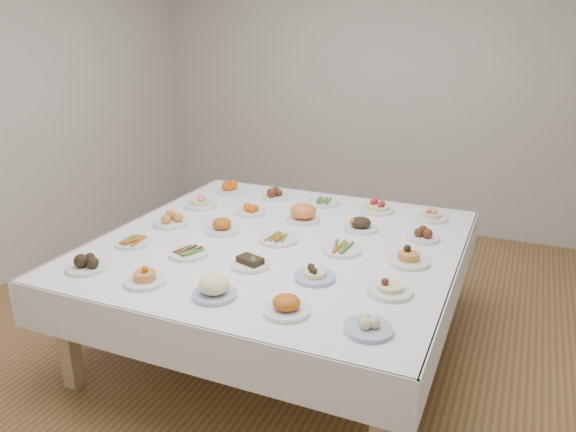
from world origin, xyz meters
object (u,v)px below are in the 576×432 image
at_px(dish_0, 86,261).
at_px(dish_24, 431,212).
at_px(display_table, 279,251).
at_px(dish_12, 278,238).

xyz_separation_m(dish_0, dish_24, (1.69, 1.68, 0.01)).
xyz_separation_m(display_table, dish_0, (-0.85, -0.84, 0.12)).
height_order(display_table, dish_24, dish_24).
bearing_deg(dish_24, dish_0, -135.21).
distance_m(dish_0, dish_12, 1.19).
relative_size(dish_12, dish_24, 1.05).
height_order(display_table, dish_0, dish_0).
relative_size(display_table, dish_12, 9.20).
bearing_deg(display_table, dish_24, 45.03).
bearing_deg(display_table, dish_0, -135.45).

